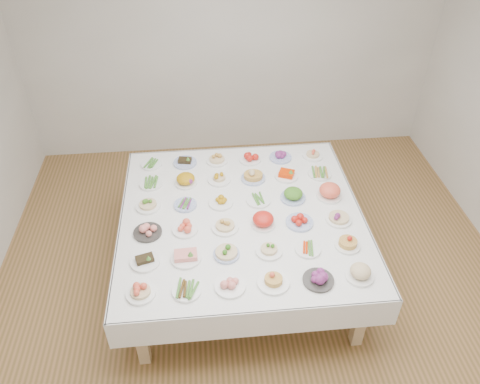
{
  "coord_description": "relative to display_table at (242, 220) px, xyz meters",
  "views": [
    {
      "loc": [
        -0.43,
        -2.87,
        3.5
      ],
      "look_at": [
        -0.11,
        0.38,
        0.88
      ],
      "focal_mm": 35.0,
      "sensor_mm": 36.0,
      "label": 1
    }
  ],
  "objects": [
    {
      "name": "dish_28",
      "position": [
        0.49,
        0.5,
        0.11
      ],
      "size": [
        0.22,
        0.22,
        0.1
      ],
      "color": "white",
      "rests_on": "display_table"
    },
    {
      "name": "display_table",
      "position": [
        0.0,
        0.0,
        0.0
      ],
      "size": [
        2.15,
        2.15,
        0.75
      ],
      "color": "white",
      "rests_on": "ground"
    },
    {
      "name": "dish_16",
      "position": [
        0.49,
        -0.17,
        0.11
      ],
      "size": [
        0.23,
        0.23,
        0.09
      ],
      "color": "#4C66B2",
      "rests_on": "display_table"
    },
    {
      "name": "dish_1",
      "position": [
        -0.49,
        -0.83,
        0.09
      ],
      "size": [
        0.21,
        0.21,
        0.05
      ],
      "color": "white",
      "rests_on": "display_table"
    },
    {
      "name": "room_envelope",
      "position": [
        0.11,
        -0.23,
        1.15
      ],
      "size": [
        5.02,
        5.02,
        2.81
      ],
      "color": "#97693F",
      "rests_on": "ground"
    },
    {
      "name": "dish_3",
      "position": [
        0.16,
        -0.82,
        0.12
      ],
      "size": [
        0.24,
        0.24,
        0.13
      ],
      "color": "white",
      "rests_on": "display_table"
    },
    {
      "name": "dish_11",
      "position": [
        0.82,
        -0.49,
        0.12
      ],
      "size": [
        0.21,
        0.21,
        0.11
      ],
      "color": "white",
      "rests_on": "display_table"
    },
    {
      "name": "dish_32",
      "position": [
        -0.17,
        0.82,
        0.13
      ],
      "size": [
        0.24,
        0.24,
        0.13
      ],
      "color": "white",
      "rests_on": "display_table"
    },
    {
      "name": "dish_23",
      "position": [
        0.83,
        0.16,
        0.14
      ],
      "size": [
        0.25,
        0.25,
        0.15
      ],
      "color": "white",
      "rests_on": "display_table"
    },
    {
      "name": "dish_25",
      "position": [
        -0.49,
        0.49,
        0.13
      ],
      "size": [
        0.21,
        0.21,
        0.13
      ],
      "color": "white",
      "rests_on": "display_table"
    },
    {
      "name": "dish_6",
      "position": [
        -0.82,
        -0.5,
        0.11
      ],
      "size": [
        0.23,
        0.23,
        0.1
      ],
      "color": "white",
      "rests_on": "display_table"
    },
    {
      "name": "dish_35",
      "position": [
        0.82,
        0.82,
        0.11
      ],
      "size": [
        0.21,
        0.21,
        0.1
      ],
      "color": "white",
      "rests_on": "display_table"
    },
    {
      "name": "dish_31",
      "position": [
        -0.5,
        0.83,
        0.1
      ],
      "size": [
        0.23,
        0.23,
        0.1
      ],
      "color": "#4C66B2",
      "rests_on": "display_table"
    },
    {
      "name": "dish_5",
      "position": [
        0.82,
        -0.82,
        0.12
      ],
      "size": [
        0.22,
        0.22,
        0.12
      ],
      "color": "white",
      "rests_on": "display_table"
    },
    {
      "name": "dish_26",
      "position": [
        -0.17,
        0.5,
        0.11
      ],
      "size": [
        0.22,
        0.22,
        0.11
      ],
      "color": "white",
      "rests_on": "display_table"
    },
    {
      "name": "dish_18",
      "position": [
        -0.83,
        0.17,
        0.12
      ],
      "size": [
        0.22,
        0.22,
        0.11
      ],
      "color": "white",
      "rests_on": "display_table"
    },
    {
      "name": "dish_33",
      "position": [
        0.17,
        0.82,
        0.11
      ],
      "size": [
        0.22,
        0.22,
        0.1
      ],
      "color": "white",
      "rests_on": "display_table"
    },
    {
      "name": "dish_2",
      "position": [
        -0.17,
        -0.82,
        0.11
      ],
      "size": [
        0.23,
        0.23,
        0.09
      ],
      "color": "white",
      "rests_on": "display_table"
    },
    {
      "name": "dish_27",
      "position": [
        0.16,
        0.5,
        0.14
      ],
      "size": [
        0.23,
        0.23,
        0.15
      ],
      "color": "#4C66B2",
      "rests_on": "display_table"
    },
    {
      "name": "dish_30",
      "position": [
        -0.83,
        0.83,
        0.09
      ],
      "size": [
        0.21,
        0.21,
        0.05
      ],
      "color": "white",
      "rests_on": "display_table"
    },
    {
      "name": "dish_8",
      "position": [
        -0.17,
        -0.49,
        0.12
      ],
      "size": [
        0.21,
        0.21,
        0.12
      ],
      "color": "#4C66B2",
      "rests_on": "display_table"
    },
    {
      "name": "dish_4",
      "position": [
        0.5,
        -0.83,
        0.12
      ],
      "size": [
        0.23,
        0.23,
        0.11
      ],
      "color": "#2F2C29",
      "rests_on": "display_table"
    },
    {
      "name": "dish_9",
      "position": [
        0.17,
        -0.49,
        0.11
      ],
      "size": [
        0.21,
        0.21,
        0.11
      ],
      "color": "white",
      "rests_on": "display_table"
    },
    {
      "name": "dish_22",
      "position": [
        0.49,
        0.16,
        0.13
      ],
      "size": [
        0.23,
        0.23,
        0.13
      ],
      "color": "#4C66B2",
      "rests_on": "display_table"
    },
    {
      "name": "dish_0",
      "position": [
        -0.83,
        -0.82,
        0.13
      ],
      "size": [
        0.23,
        0.23,
        0.13
      ],
      "color": "white",
      "rests_on": "display_table"
    },
    {
      "name": "dish_14",
      "position": [
        -0.16,
        -0.17,
        0.12
      ],
      "size": [
        0.23,
        0.23,
        0.12
      ],
      "color": "white",
      "rests_on": "display_table"
    },
    {
      "name": "dish_20",
      "position": [
        -0.17,
        0.16,
        0.1
      ],
      "size": [
        0.22,
        0.22,
        0.08
      ],
      "color": "white",
      "rests_on": "display_table"
    },
    {
      "name": "dish_15",
      "position": [
        0.17,
        -0.16,
        0.12
      ],
      "size": [
        0.21,
        0.21,
        0.12
      ],
      "color": "white",
      "rests_on": "display_table"
    },
    {
      "name": "dish_24",
      "position": [
        -0.82,
        0.5,
        0.09
      ],
      "size": [
        0.22,
        0.22,
        0.06
      ],
      "color": "white",
      "rests_on": "display_table"
    },
    {
      "name": "dish_12",
      "position": [
        -0.82,
        -0.17,
        0.11
      ],
      "size": [
        0.24,
        0.24,
        0.1
      ],
      "color": "#2F2C29",
      "rests_on": "display_table"
    },
    {
      "name": "dish_17",
      "position": [
        0.83,
        -0.17,
        0.13
      ],
      "size": [
        0.25,
        0.25,
        0.13
      ],
      "color": "white",
      "rests_on": "display_table"
    },
    {
      "name": "dish_19",
      "position": [
        -0.5,
        0.16,
        0.09
      ],
      "size": [
        0.21,
        0.21,
        0.05
      ],
      "color": "#4C66B2",
      "rests_on": "display_table"
    },
    {
      "name": "dish_7",
      "position": [
        -0.5,
        -0.5,
        0.12
      ],
      "size": [
        0.24,
        0.24,
        0.11
      ],
      "color": "white",
      "rests_on": "display_table"
    },
    {
      "name": "dish_34",
      "position": [
        0.49,
        0.82,
        0.11
      ],
      "size": [
        0.22,
        0.22,
        0.09
      ],
      "color": "#4C66B2",
      "rests_on": "display_table"
    },
    {
      "name": "dish_21",
      "position": [
        0.17,
        0.16,
        0.09
      ],
      "size": [
        0.22,
        0.22,
        0.05
      ],
      "color": "white",
      "rests_on": "display_table"
    },
    {
      "name": "dish_10",
      "position": [
        0.49,
        -0.5,
        0.09
      ],
      "size": [
        0.21,
        0.21,
        0.05
      ],
      "color": "white",
      "rests_on": "display_table"
    },
    {
      "name": "dish_29",
      "position": [
        0.82,
        0.5,
        0.09
      ],
      "size": [
        0.23,
        0.23,
        0.06
      ],
      "color": "white",
      "rests_on": "display_table"
    },
    {
      "name": "dish_13",
      "position": [
        -0.5,
        -0.17,
        0.11
      ],
      "size": [
        0.22,
        0.22,
        0.09
      ],
      "color": "white",
      "rests_on": "display_table"
    }
  ]
}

